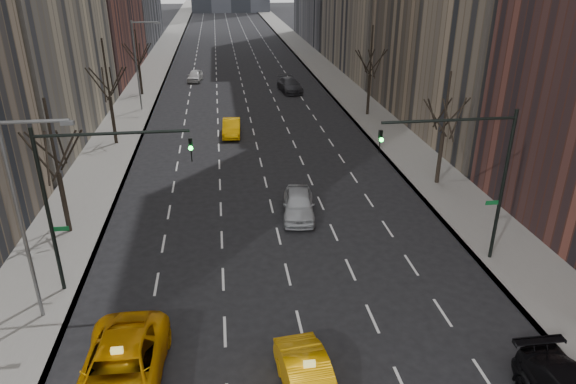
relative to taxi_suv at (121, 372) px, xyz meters
name	(u,v)px	position (x,y,z in m)	size (l,w,h in m)	color
sidewalk_left	(156,67)	(-5.24, 64.86, -0.82)	(4.50, 320.00, 0.15)	slate
sidewalk_right	(316,63)	(19.26, 64.86, -0.82)	(4.50, 320.00, 0.15)	slate
tree_lw_b	(59,174)	(-4.99, 12.86, 2.82)	(3.36, 3.50, 7.82)	black
tree_lw_c	(110,98)	(-4.99, 28.86, 3.14)	(3.36, 3.50, 8.74)	black
tree_lw_d	(139,65)	(-4.99, 46.86, 2.67)	(3.36, 3.50, 7.36)	black
tree_rw_b	(443,134)	(19.01, 16.86, 2.82)	(3.36, 3.50, 7.82)	black
tree_rw_c	(370,76)	(19.01, 34.86, 3.14)	(3.36, 3.50, 8.74)	black
traffic_mast_left	(83,184)	(-2.09, 6.85, 4.59)	(6.69, 0.39, 8.00)	black
traffic_mast_right	(474,164)	(16.12, 6.85, 4.59)	(6.69, 0.39, 8.00)	black
streetlight_near	(26,203)	(-3.82, 4.86, 4.72)	(2.83, 0.22, 9.00)	slate
streetlight_far	(139,57)	(-3.82, 39.86, 4.72)	(2.83, 0.22, 9.00)	slate
taxi_suv	(121,372)	(0.00, 0.00, 0.00)	(2.97, 6.44, 1.79)	orange
taxi_sedan	(309,383)	(6.69, -1.28, -0.13)	(1.62, 4.64, 1.53)	#FFAA05
silver_sedan_ahead	(299,204)	(8.55, 13.25, -0.09)	(1.89, 4.71, 1.60)	#ABAFB4
far_taxi	(232,128)	(4.99, 30.10, -0.16)	(1.55, 4.44, 1.46)	#FBAC05
far_suv_grey	(290,85)	(12.55, 46.42, -0.09)	(2.24, 5.52, 1.60)	#323237
far_car_white	(195,76)	(0.99, 54.06, -0.18)	(1.68, 4.18, 1.42)	silver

